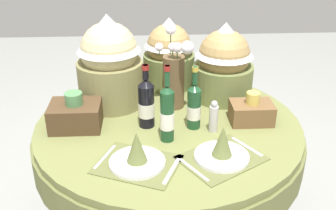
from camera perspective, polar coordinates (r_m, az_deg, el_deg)
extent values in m
cylinder|color=olive|center=(2.07, 0.05, -2.89)|extent=(1.34, 1.34, 0.04)
cylinder|color=#626738|center=(2.12, 0.05, -5.10)|extent=(1.37, 1.37, 0.15)
cylinder|color=black|center=(2.28, 0.05, -10.90)|extent=(0.12, 0.12, 0.69)
cube|color=brown|center=(1.75, -4.35, -8.34)|extent=(0.41, 0.37, 0.00)
cylinder|color=white|center=(1.74, -4.36, -8.07)|extent=(0.24, 0.24, 0.02)
cone|color=#606B38|center=(1.70, -4.45, -5.91)|extent=(0.09, 0.09, 0.14)
cube|color=silver|center=(1.81, -8.90, -7.23)|extent=(0.08, 0.18, 0.00)
cube|color=silver|center=(1.70, 0.51, -9.27)|extent=(0.09, 0.18, 0.00)
cube|color=brown|center=(1.80, 7.55, -7.46)|extent=(0.43, 0.40, 0.00)
cylinder|color=white|center=(1.79, 7.57, -7.20)|extent=(0.24, 0.24, 0.02)
cone|color=#606B38|center=(1.75, 7.72, -5.07)|extent=(0.09, 0.09, 0.14)
cube|color=silver|center=(1.71, 3.65, -9.10)|extent=(0.11, 0.17, 0.00)
cube|color=silver|center=(1.89, 11.07, -5.77)|extent=(0.11, 0.17, 0.00)
cylinder|color=brown|center=(2.16, 0.80, 3.29)|extent=(0.12, 0.12, 0.29)
sphere|color=silver|center=(2.06, 0.68, 8.15)|extent=(0.05, 0.05, 0.05)
cylinder|color=#4C7038|center=(2.08, 0.67, 7.19)|extent=(0.01, 0.01, 0.04)
sphere|color=silver|center=(2.12, -1.25, 8.17)|extent=(0.04, 0.04, 0.04)
cylinder|color=#4C7038|center=(2.13, -1.25, 7.49)|extent=(0.01, 0.01, 0.03)
sphere|color=silver|center=(2.05, 1.31, 8.10)|extent=(0.05, 0.05, 0.05)
cylinder|color=#4C7038|center=(2.07, 1.30, 7.08)|extent=(0.01, 0.01, 0.04)
sphere|color=silver|center=(2.09, 0.39, 10.62)|extent=(0.06, 0.06, 0.06)
cylinder|color=#4C7038|center=(2.12, 0.38, 8.62)|extent=(0.01, 0.01, 0.12)
sphere|color=silver|center=(2.00, 2.75, 8.11)|extent=(0.07, 0.07, 0.07)
cylinder|color=#4C7038|center=(2.02, 2.72, 6.74)|extent=(0.01, 0.01, 0.06)
cylinder|color=#194223|center=(1.85, -0.12, -1.61)|extent=(0.06, 0.06, 0.25)
cylinder|color=silver|center=(1.86, -0.12, -2.15)|extent=(0.07, 0.07, 0.08)
cone|color=#194223|center=(1.79, -0.12, 2.31)|extent=(0.06, 0.06, 0.03)
cylinder|color=#194223|center=(1.77, -0.12, 4.14)|extent=(0.02, 0.02, 0.10)
cylinder|color=maroon|center=(1.75, -0.12, 5.21)|extent=(0.03, 0.03, 0.02)
cylinder|color=black|center=(1.98, -3.07, -0.14)|extent=(0.08, 0.08, 0.22)
cylinder|color=silver|center=(1.99, -3.06, -0.59)|extent=(0.08, 0.08, 0.07)
cone|color=black|center=(1.93, -3.16, 3.22)|extent=(0.08, 0.08, 0.04)
cylinder|color=black|center=(1.91, -3.20, 4.68)|extent=(0.03, 0.03, 0.07)
cylinder|color=maroon|center=(1.90, -3.22, 5.33)|extent=(0.03, 0.03, 0.02)
cylinder|color=#194223|center=(1.98, 3.69, -0.54)|extent=(0.07, 0.07, 0.20)
cylinder|color=silver|center=(1.98, 3.67, -0.96)|extent=(0.07, 0.07, 0.07)
cone|color=#194223|center=(1.92, 3.79, 2.54)|extent=(0.07, 0.07, 0.03)
cylinder|color=#194223|center=(1.90, 3.84, 4.18)|extent=(0.03, 0.03, 0.09)
cylinder|color=#B29933|center=(1.89, 3.87, 5.10)|extent=(0.03, 0.03, 0.02)
cylinder|color=#B7B2AD|center=(1.97, 6.44, -1.96)|extent=(0.04, 0.04, 0.13)
sphere|color=#B7B7BC|center=(1.93, 6.57, 0.18)|extent=(0.03, 0.03, 0.03)
cylinder|color=olive|center=(2.23, -8.04, 3.14)|extent=(0.36, 0.36, 0.24)
sphere|color=#C6B784|center=(2.16, -8.35, 7.61)|extent=(0.30, 0.30, 0.30)
cone|color=silver|center=(2.13, -8.53, 10.08)|extent=(0.34, 0.34, 0.20)
cylinder|color=olive|center=(2.45, 0.12, 5.02)|extent=(0.31, 0.31, 0.19)
sphere|color=#9E7F4C|center=(2.40, 0.12, 8.35)|extent=(0.26, 0.26, 0.26)
cone|color=silver|center=(2.38, 0.13, 10.28)|extent=(0.29, 0.29, 0.17)
cylinder|color=olive|center=(2.31, 7.71, 3.35)|extent=(0.34, 0.34, 0.19)
sphere|color=#9E7F4C|center=(2.26, 7.95, 6.96)|extent=(0.28, 0.28, 0.28)
cone|color=silver|center=(2.23, 8.10, 9.19)|extent=(0.32, 0.32, 0.18)
cube|color=#47331E|center=(2.04, -12.91, -1.46)|extent=(0.25, 0.19, 0.13)
cylinder|color=#4C7F4C|center=(2.00, -13.18, 0.88)|extent=(0.09, 0.09, 0.06)
cube|color=brown|center=(2.09, 11.70, -1.05)|extent=(0.21, 0.15, 0.10)
cylinder|color=gold|center=(2.05, 11.90, 0.96)|extent=(0.07, 0.07, 0.06)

